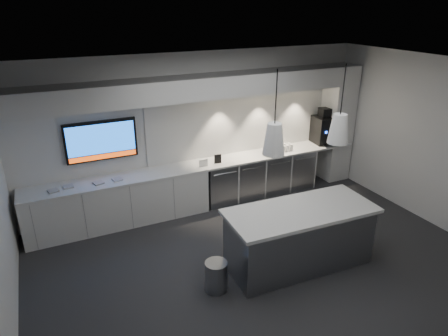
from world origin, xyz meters
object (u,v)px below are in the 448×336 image
wall_tv (101,141)px  island (299,237)px  bin (216,276)px  coffee_machine (324,129)px

wall_tv → island: bearing=-48.8°
island → bin: (-1.41, -0.01, -0.26)m
bin → wall_tv: bearing=109.7°
island → wall_tv: bearing=133.6°
wall_tv → coffee_machine: (4.75, -0.25, -0.33)m
island → coffee_machine: bearing=49.0°
wall_tv → coffee_machine: 4.77m
bin → island: bearing=0.6°
wall_tv → coffee_machine: bearing=-3.0°
wall_tv → island: (2.39, -2.74, -1.07)m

